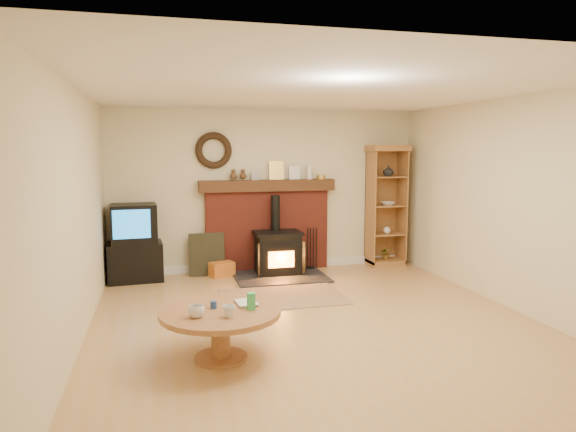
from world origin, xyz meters
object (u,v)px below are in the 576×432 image
object	(u,v)px
wood_stove	(278,254)
coffee_table	(220,319)
curio_cabinet	(386,206)
tv_unit	(135,244)

from	to	relation	value
wood_stove	coffee_table	distance (m)	3.31
wood_stove	coffee_table	xyz separation A→B (m)	(-1.26, -3.06, 0.06)
coffee_table	curio_cabinet	bearing A→B (deg)	46.31
curio_cabinet	wood_stove	bearing A→B (deg)	-171.61
curio_cabinet	coffee_table	bearing A→B (deg)	-133.69
wood_stove	curio_cabinet	distance (m)	2.07
wood_stove	tv_unit	distance (m)	2.18
curio_cabinet	coffee_table	size ratio (longest dim) A/B	1.80
wood_stove	curio_cabinet	xyz separation A→B (m)	(1.94, 0.29, 0.69)
tv_unit	curio_cabinet	size ratio (longest dim) A/B	0.57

